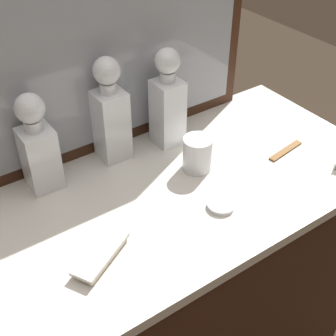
# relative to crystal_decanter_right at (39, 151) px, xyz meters

# --- Properties ---
(dresser) EXTENTS (1.27, 0.61, 0.89)m
(dresser) POSITION_rel_crystal_decanter_right_xyz_m (0.26, -0.22, -0.56)
(dresser) COLOR #381E11
(dresser) RESTS_ON ground_plane
(dresser_mirror) EXTENTS (0.94, 0.03, 0.69)m
(dresser_mirror) POSITION_rel_crystal_decanter_right_xyz_m (0.26, 0.07, 0.23)
(dresser_mirror) COLOR #381E11
(dresser_mirror) RESTS_ON dresser
(crystal_decanter_right) EXTENTS (0.09, 0.09, 0.28)m
(crystal_decanter_right) POSITION_rel_crystal_decanter_right_xyz_m (0.00, 0.00, 0.00)
(crystal_decanter_right) COLOR white
(crystal_decanter_right) RESTS_ON dresser
(crystal_decanter_far_left) EXTENTS (0.08, 0.08, 0.31)m
(crystal_decanter_far_left) POSITION_rel_crystal_decanter_right_xyz_m (0.22, 0.01, 0.01)
(crystal_decanter_far_left) COLOR white
(crystal_decanter_far_left) RESTS_ON dresser
(crystal_decanter_rear) EXTENTS (0.08, 0.08, 0.31)m
(crystal_decanter_rear) POSITION_rel_crystal_decanter_right_xyz_m (0.40, -0.02, 0.01)
(crystal_decanter_rear) COLOR white
(crystal_decanter_rear) RESTS_ON dresser
(crystal_tumbler_left) EXTENTS (0.08, 0.08, 0.10)m
(crystal_tumbler_left) POSITION_rel_crystal_decanter_right_xyz_m (0.39, -0.18, -0.07)
(crystal_tumbler_left) COLOR white
(crystal_tumbler_left) RESTS_ON dresser
(silver_brush_far_left) EXTENTS (0.17, 0.13, 0.02)m
(silver_brush_far_left) POSITION_rel_crystal_decanter_right_xyz_m (-0.00, -0.32, -0.10)
(silver_brush_far_left) COLOR #B7A88C
(silver_brush_far_left) RESTS_ON dresser
(porcelain_dish) EXTENTS (0.07, 0.07, 0.01)m
(porcelain_dish) POSITION_rel_crystal_decanter_right_xyz_m (0.34, -0.35, -0.11)
(porcelain_dish) COLOR silver
(porcelain_dish) RESTS_ON dresser
(tortoiseshell_comb) EXTENTS (0.14, 0.04, 0.01)m
(tortoiseshell_comb) POSITION_rel_crystal_decanter_right_xyz_m (0.66, -0.27, -0.11)
(tortoiseshell_comb) COLOR brown
(tortoiseshell_comb) RESTS_ON dresser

